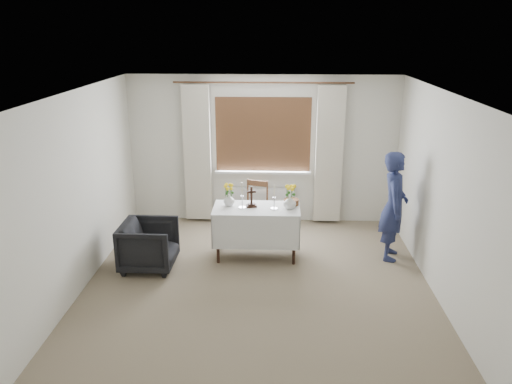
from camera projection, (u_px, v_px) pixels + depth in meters
ground at (257, 290)px, 6.42m from camera, size 5.00×5.00×0.00m
altar_table at (257, 232)px, 7.26m from camera, size 1.24×0.64×0.76m
wooden_chair at (254, 208)px, 8.11m from camera, size 0.49×0.49×0.85m
armchair at (149, 245)px, 6.93m from camera, size 0.76×0.73×0.68m
person at (394, 206)px, 7.11m from camera, size 0.49×0.65×1.59m
radiator at (263, 205)px, 8.62m from camera, size 1.10×0.10×0.60m
wooden_cross at (251, 197)px, 7.12m from camera, size 0.16×0.13×0.30m
candlestick_left at (242, 195)px, 7.07m from camera, size 0.12×0.12×0.38m
candlestick_right at (274, 197)px, 7.04m from camera, size 0.12×0.12×0.36m
flower_vase_left at (229, 200)px, 7.20m from camera, size 0.18×0.18×0.17m
flower_vase_right at (290, 202)px, 7.08m from camera, size 0.23×0.23×0.19m
wicker_basket at (291, 202)px, 7.25m from camera, size 0.24×0.24×0.08m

